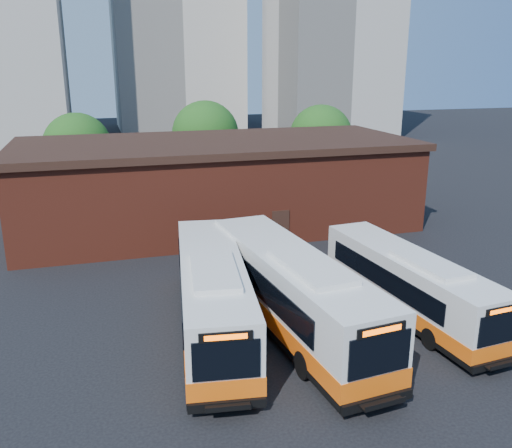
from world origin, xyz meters
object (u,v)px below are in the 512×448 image
object	(u,v)px
transit_worker	(344,364)
bus_east	(408,286)
bus_midwest	(213,297)
bus_mideast	(293,295)

from	to	relation	value
transit_worker	bus_east	bearing A→B (deg)	-61.16
bus_midwest	transit_worker	bearing A→B (deg)	-48.57
bus_east	bus_mideast	bearing A→B (deg)	174.46
bus_midwest	bus_east	xyz separation A→B (m)	(9.37, -0.99, -0.19)
bus_midwest	transit_worker	xyz separation A→B (m)	(3.79, -5.70, -0.77)
bus_mideast	bus_east	distance (m)	5.89
bus_midwest	bus_east	size ratio (longest dim) A/B	1.13
bus_mideast	transit_worker	xyz separation A→B (m)	(0.31, -4.76, -0.86)
bus_east	transit_worker	size ratio (longest dim) A/B	6.84
bus_east	transit_worker	bearing A→B (deg)	-144.91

